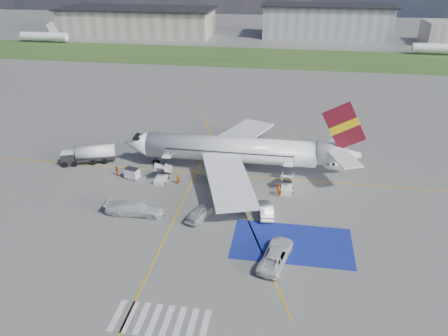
{
  "coord_description": "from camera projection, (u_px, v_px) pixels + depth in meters",
  "views": [
    {
      "loc": [
        8.74,
        -46.57,
        30.7
      ],
      "look_at": [
        0.11,
        7.34,
        3.5
      ],
      "focal_mm": 35.0,
      "sensor_mm": 36.0,
      "label": 1
    }
  ],
  "objects": [
    {
      "name": "gpu_cart",
      "position": [
        132.0,
        174.0,
        65.28
      ],
      "size": [
        2.33,
        1.8,
        1.72
      ],
      "rotation": [
        0.0,
        0.0,
        -0.27
      ],
      "color": "white",
      "rests_on": "ground"
    },
    {
      "name": "fuel_tanker",
      "position": [
        89.0,
        156.0,
        70.1
      ],
      "size": [
        8.49,
        5.07,
        2.83
      ],
      "rotation": [
        0.0,
        0.0,
        0.37
      ],
      "color": "black",
      "rests_on": "ground"
    },
    {
      "name": "terminal_west",
      "position": [
        138.0,
        22.0,
        176.54
      ],
      "size": [
        60.0,
        22.0,
        10.0
      ],
      "primitive_type": "cube",
      "color": "gray",
      "rests_on": "ground"
    },
    {
      "name": "taxiway_line_cross",
      "position": [
        153.0,
        262.0,
        47.96
      ],
      "size": [
        0.2,
        60.0,
        0.01
      ],
      "primitive_type": "cube",
      "color": "gold",
      "rests_on": "ground"
    },
    {
      "name": "belt_loader",
      "position": [
        341.0,
        161.0,
        70.4
      ],
      "size": [
        4.87,
        3.2,
        1.42
      ],
      "rotation": [
        0.0,
        0.0,
        0.42
      ],
      "color": "white",
      "rests_on": "ground"
    },
    {
      "name": "grass_strip",
      "position": [
        267.0,
        58.0,
        140.05
      ],
      "size": [
        400.0,
        30.0,
        0.01
      ],
      "primitive_type": "cube",
      "color": "#2D4C1E",
      "rests_on": "ground"
    },
    {
      "name": "crew_aft",
      "position": [
        279.0,
        190.0,
        60.6
      ],
      "size": [
        0.48,
        1.12,
        1.89
      ],
      "primitive_type": "imported",
      "rotation": [
        0.0,
        0.0,
        1.55
      ],
      "color": "orange",
      "rests_on": "ground"
    },
    {
      "name": "ground",
      "position": [
        214.0,
        217.0,
        56.09
      ],
      "size": [
        400.0,
        400.0,
        0.0
      ],
      "primitive_type": "plane",
      "color": "#60605E",
      "rests_on": "ground"
    },
    {
      "name": "van_white_b",
      "position": [
        135.0,
        207.0,
        56.29
      ],
      "size": [
        5.89,
        2.56,
        2.28
      ],
      "primitive_type": "imported",
      "rotation": [
        0.0,
        0.0,
        1.6
      ],
      "color": "silver",
      "rests_on": "ground"
    },
    {
      "name": "airliner",
      "position": [
        240.0,
        150.0,
        66.74
      ],
      "size": [
        36.81,
        32.95,
        11.92
      ],
      "color": "white",
      "rests_on": "ground"
    },
    {
      "name": "car_silver_b",
      "position": [
        266.0,
        210.0,
        56.26
      ],
      "size": [
        2.45,
        5.04,
        1.59
      ],
      "primitive_type": "imported",
      "rotation": [
        0.0,
        0.0,
        3.3
      ],
      "color": "silver",
      "rests_on": "ground"
    },
    {
      "name": "airstairs_aft",
      "position": [
        287.0,
        186.0,
        62.23
      ],
      "size": [
        1.9,
        5.2,
        3.6
      ],
      "color": "white",
      "rests_on": "ground"
    },
    {
      "name": "crew_nose",
      "position": [
        117.0,
        171.0,
        66.1
      ],
      "size": [
        0.85,
        0.94,
        1.59
      ],
      "primitive_type": "imported",
      "rotation": [
        0.0,
        0.0,
        -1.19
      ],
      "color": "#DF500B",
      "rests_on": "ground"
    },
    {
      "name": "taxiway_line_main",
      "position": [
        228.0,
        175.0,
        66.69
      ],
      "size": [
        120.0,
        0.2,
        0.01
      ],
      "primitive_type": "cube",
      "color": "gold",
      "rests_on": "ground"
    },
    {
      "name": "car_silver_a",
      "position": [
        199.0,
        213.0,
        55.51
      ],
      "size": [
        3.34,
        5.13,
        1.63
      ],
      "primitive_type": "imported",
      "rotation": [
        0.0,
        0.0,
        2.82
      ],
      "color": "#A5A8AC",
      "rests_on": "ground"
    },
    {
      "name": "crosswalk",
      "position": [
        161.0,
        320.0,
        40.43
      ],
      "size": [
        9.0,
        4.0,
        0.01
      ],
      "color": "silver",
      "rests_on": "ground"
    },
    {
      "name": "airstairs_fwd",
      "position": [
        162.0,
        177.0,
        64.85
      ],
      "size": [
        1.9,
        5.2,
        3.6
      ],
      "color": "white",
      "rests_on": "ground"
    },
    {
      "name": "van_white_a",
      "position": [
        276.0,
        253.0,
        47.8
      ],
      "size": [
        3.76,
        6.02,
        2.1
      ],
      "primitive_type": "imported",
      "rotation": [
        0.0,
        0.0,
        2.92
      ],
      "color": "silver",
      "rests_on": "ground"
    },
    {
      "name": "terminal_centre",
      "position": [
        326.0,
        22.0,
        169.89
      ],
      "size": [
        48.0,
        18.0,
        12.0
      ],
      "primitive_type": "cube",
      "color": "gray",
      "rests_on": "ground"
    },
    {
      "name": "crew_fwd",
      "position": [
        178.0,
        179.0,
        63.83
      ],
      "size": [
        0.67,
        0.57,
        1.57
      ],
      "primitive_type": "imported",
      "rotation": [
        0.0,
        0.0,
        0.4
      ],
      "color": "orange",
      "rests_on": "ground"
    },
    {
      "name": "staging_box",
      "position": [
        292.0,
        243.0,
        51.14
      ],
      "size": [
        14.0,
        8.0,
        0.01
      ],
      "primitive_type": "cube",
      "color": "navy",
      "rests_on": "ground"
    },
    {
      "name": "taxiway_line_diag",
      "position": [
        228.0,
        175.0,
        66.69
      ],
      "size": [
        20.71,
        56.45,
        0.01
      ],
      "primitive_type": "cube",
      "rotation": [
        0.0,
        0.0,
        0.35
      ],
      "color": "gold",
      "rests_on": "ground"
    }
  ]
}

